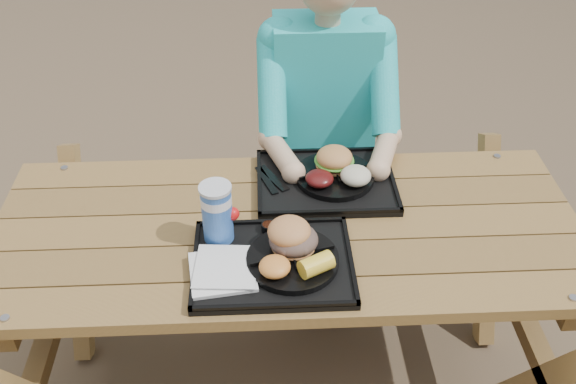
{
  "coord_description": "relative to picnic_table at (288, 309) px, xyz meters",
  "views": [
    {
      "loc": [
        -0.07,
        -1.48,
        2.03
      ],
      "look_at": [
        0.0,
        0.0,
        0.88
      ],
      "focal_mm": 40.0,
      "sensor_mm": 36.0,
      "label": 1
    }
  ],
  "objects": [
    {
      "name": "tray_near",
      "position": [
        -0.05,
        -0.18,
        0.39
      ],
      "size": [
        0.45,
        0.35,
        0.02
      ],
      "primitive_type": "cube",
      "color": "black",
      "rests_on": "picnic_table"
    },
    {
      "name": "picnic_table",
      "position": [
        0.0,
        0.0,
        0.0
      ],
      "size": [
        1.8,
        1.49,
        0.75
      ],
      "primitive_type": null,
      "color": "#999999",
      "rests_on": "ground"
    },
    {
      "name": "cutlery_far",
      "position": [
        -0.04,
        0.22,
        0.4
      ],
      "size": [
        0.1,
        0.15,
        0.01
      ],
      "primitive_type": "cube",
      "rotation": [
        0.0,
        0.0,
        0.53
      ],
      "color": "black",
      "rests_on": "tray_far"
    },
    {
      "name": "condiment_mustard",
      "position": [
        0.0,
        -0.05,
        0.41
      ],
      "size": [
        0.06,
        0.06,
        0.03
      ],
      "primitive_type": "cylinder",
      "color": "yellow",
      "rests_on": "tray_near"
    },
    {
      "name": "diner",
      "position": [
        0.17,
        0.64,
        0.27
      ],
      "size": [
        0.48,
        0.84,
        1.28
      ],
      "primitive_type": null,
      "color": "teal",
      "rests_on": "ground"
    },
    {
      "name": "ground",
      "position": [
        0.0,
        0.0,
        -0.38
      ],
      "size": [
        60.0,
        60.0,
        0.0
      ],
      "primitive_type": "plane",
      "color": "#999999",
      "rests_on": "ground"
    },
    {
      "name": "tray_far",
      "position": [
        0.13,
        0.2,
        0.39
      ],
      "size": [
        0.45,
        0.35,
        0.02
      ],
      "primitive_type": "cube",
      "color": "black",
      "rests_on": "picnic_table"
    },
    {
      "name": "potato_salad",
      "position": [
        0.22,
        0.16,
        0.44
      ],
      "size": [
        0.1,
        0.1,
        0.06
      ],
      "primitive_type": "ellipsoid",
      "color": "beige",
      "rests_on": "plate_far"
    },
    {
      "name": "corn_cob",
      "position": [
        0.06,
        -0.24,
        0.44
      ],
      "size": [
        0.12,
        0.12,
        0.05
      ],
      "primitive_type": null,
      "rotation": [
        0.0,
        0.0,
        0.48
      ],
      "color": "yellow",
      "rests_on": "plate_near"
    },
    {
      "name": "burger",
      "position": [
        0.16,
        0.25,
        0.47
      ],
      "size": [
        0.12,
        0.12,
        0.11
      ],
      "primitive_type": null,
      "color": "#BA7B41",
      "rests_on": "plate_far"
    },
    {
      "name": "soda_cup",
      "position": [
        -0.21,
        -0.07,
        0.48
      ],
      "size": [
        0.09,
        0.09,
        0.18
      ],
      "primitive_type": "cylinder",
      "color": "#1549A3",
      "rests_on": "tray_near"
    },
    {
      "name": "mac_cheese",
      "position": [
        -0.05,
        -0.24,
        0.44
      ],
      "size": [
        0.09,
        0.09,
        0.04
      ],
      "primitive_type": "ellipsoid",
      "color": "orange",
      "rests_on": "plate_near"
    },
    {
      "name": "condiment_bbq",
      "position": [
        -0.06,
        -0.04,
        0.41
      ],
      "size": [
        0.04,
        0.04,
        0.03
      ],
      "primitive_type": "cylinder",
      "color": "black",
      "rests_on": "tray_near"
    },
    {
      "name": "plate_near",
      "position": [
        0.0,
        -0.18,
        0.41
      ],
      "size": [
        0.26,
        0.26,
        0.02
      ],
      "primitive_type": "cylinder",
      "color": "black",
      "rests_on": "tray_near"
    },
    {
      "name": "napkin_stack",
      "position": [
        -0.19,
        -0.22,
        0.4
      ],
      "size": [
        0.2,
        0.2,
        0.02
      ],
      "primitive_type": "cube",
      "rotation": [
        0.0,
        0.0,
        0.14
      ],
      "color": "silver",
      "rests_on": "tray_near"
    },
    {
      "name": "baked_beans",
      "position": [
        0.11,
        0.16,
        0.44
      ],
      "size": [
        0.09,
        0.09,
        0.04
      ],
      "primitive_type": "ellipsoid",
      "color": "#4A0E0F",
      "rests_on": "plate_far"
    },
    {
      "name": "plate_far",
      "position": [
        0.16,
        0.21,
        0.41
      ],
      "size": [
        0.26,
        0.26,
        0.02
      ],
      "primitive_type": "cylinder",
      "color": "black",
      "rests_on": "tray_far"
    },
    {
      "name": "sandwich",
      "position": [
        0.01,
        -0.14,
        0.48
      ],
      "size": [
        0.13,
        0.13,
        0.13
      ],
      "primitive_type": null,
      "color": "#C27C44",
      "rests_on": "plate_near"
    }
  ]
}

